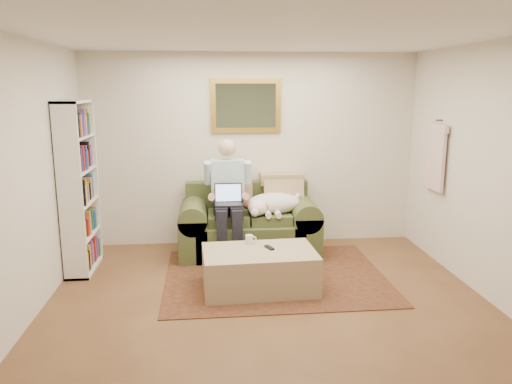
{
  "coord_description": "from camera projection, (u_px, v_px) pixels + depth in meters",
  "views": [
    {
      "loc": [
        -0.55,
        -4.26,
        2.16
      ],
      "look_at": [
        -0.04,
        1.39,
        0.95
      ],
      "focal_mm": 35.0,
      "sensor_mm": 36.0,
      "label": 1
    }
  ],
  "objects": [
    {
      "name": "seated_man",
      "position": [
        228.0,
        200.0,
        6.26
      ],
      "size": [
        0.59,
        0.84,
        1.5
      ],
      "primitive_type": null,
      "color": "#8CC3D8",
      "rests_on": "sofa"
    },
    {
      "name": "sofa",
      "position": [
        249.0,
        230.0,
        6.54
      ],
      "size": [
        1.79,
        0.91,
        1.07
      ],
      "color": "#3F4725",
      "rests_on": "room_shell"
    },
    {
      "name": "sleeping_dog",
      "position": [
        274.0,
        203.0,
        6.4
      ],
      "size": [
        0.74,
        0.46,
        0.27
      ],
      "primitive_type": null,
      "color": "white",
      "rests_on": "sofa"
    },
    {
      "name": "bookshelf",
      "position": [
        79.0,
        187.0,
        5.81
      ],
      "size": [
        0.28,
        0.8,
        2.0
      ],
      "primitive_type": null,
      "color": "white",
      "rests_on": "room_shell"
    },
    {
      "name": "wall_mirror",
      "position": [
        246.0,
        106.0,
        6.65
      ],
      "size": [
        0.94,
        0.04,
        0.72
      ],
      "color": "gold",
      "rests_on": "room_shell"
    },
    {
      "name": "tv_remote",
      "position": [
        269.0,
        248.0,
        5.39
      ],
      "size": [
        0.1,
        0.16,
        0.02
      ],
      "primitive_type": "cube",
      "rotation": [
        0.0,
        0.0,
        0.37
      ],
      "color": "black",
      "rests_on": "ottoman"
    },
    {
      "name": "coffee_mug",
      "position": [
        249.0,
        239.0,
        5.55
      ],
      "size": [
        0.08,
        0.08,
        0.1
      ],
      "primitive_type": "cylinder",
      "color": "white",
      "rests_on": "ottoman"
    },
    {
      "name": "hanging_shirt",
      "position": [
        435.0,
        153.0,
        6.11
      ],
      "size": [
        0.06,
        0.52,
        0.9
      ],
      "primitive_type": null,
      "color": "beige",
      "rests_on": "room_shell"
    },
    {
      "name": "ottoman",
      "position": [
        259.0,
        270.0,
        5.37
      ],
      "size": [
        1.23,
        0.82,
        0.43
      ],
      "primitive_type": "cube",
      "rotation": [
        0.0,
        0.0,
        0.05
      ],
      "color": "tan",
      "rests_on": "room_shell"
    },
    {
      "name": "laptop",
      "position": [
        229.0,
        199.0,
        6.19
      ],
      "size": [
        0.35,
        0.27,
        0.25
      ],
      "color": "black",
      "rests_on": "seated_man"
    },
    {
      "name": "room_shell",
      "position": [
        270.0,
        178.0,
        4.72
      ],
      "size": [
        4.51,
        5.0,
        2.61
      ],
      "color": "brown",
      "rests_on": "ground"
    },
    {
      "name": "rug",
      "position": [
        275.0,
        276.0,
        5.77
      ],
      "size": [
        2.53,
        2.04,
        0.01
      ],
      "primitive_type": "cube",
      "rotation": [
        0.0,
        0.0,
        0.01
      ],
      "color": "#311E13",
      "rests_on": "room_shell"
    }
  ]
}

